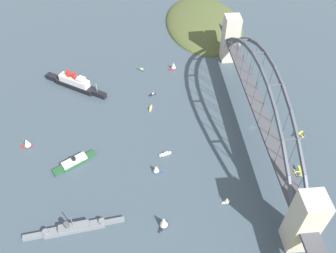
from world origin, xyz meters
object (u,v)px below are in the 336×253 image
(small_boat_4, at_px, (27,143))
(small_boat_8, at_px, (165,154))
(small_boat_1, at_px, (164,222))
(harbor_arch_bridge, at_px, (258,105))
(small_boat_7, at_px, (227,200))
(ocean_liner, at_px, (75,83))
(small_boat_6, at_px, (156,169))
(harbor_ferry_steamer, at_px, (74,162))
(seaplane_second_in_formation, at_px, (300,135))
(naval_cruiser, at_px, (74,228))
(small_boat_0, at_px, (153,94))
(small_boat_2, at_px, (141,70))
(small_boat_3, at_px, (151,108))
(seaplane_taxiing_near_bridge, at_px, (299,172))
(small_boat_5, at_px, (173,66))

(small_boat_4, bearing_deg, small_boat_8, -99.31)
(small_boat_1, distance_m, small_boat_4, 143.42)
(harbor_arch_bridge, xyz_separation_m, small_boat_7, (-77.74, 40.48, -25.36))
(ocean_liner, xyz_separation_m, small_boat_6, (-117.82, -78.05, -1.91))
(harbor_ferry_steamer, bearing_deg, small_boat_8, -87.41)
(harbor_ferry_steamer, xyz_separation_m, small_boat_4, (23.29, 43.25, 2.45))
(ocean_liner, xyz_separation_m, small_boat_4, (-80.05, 33.57, -1.28))
(harbor_arch_bridge, relative_size, ocean_liner, 4.31)
(small_boat_1, height_order, small_boat_4, small_boat_1)
(seaplane_second_in_formation, distance_m, small_boat_1, 151.72)
(naval_cruiser, distance_m, small_boat_0, 159.49)
(naval_cruiser, bearing_deg, small_boat_7, -83.39)
(naval_cruiser, xyz_separation_m, small_boat_2, (189.85, -54.29, -1.87))
(naval_cruiser, xyz_separation_m, seaplane_second_in_formation, (76.01, -194.68, -0.74))
(small_boat_6, bearing_deg, harbor_arch_bridge, -64.68)
(harbor_arch_bridge, height_order, seaplane_second_in_formation, harbor_arch_bridge)
(harbor_ferry_steamer, xyz_separation_m, seaplane_second_in_formation, (14.37, -200.77, -0.16))
(naval_cruiser, relative_size, small_boat_4, 6.87)
(naval_cruiser, bearing_deg, small_boat_3, -26.23)
(ocean_liner, distance_m, small_boat_6, 141.34)
(seaplane_second_in_formation, relative_size, small_boat_0, 1.24)
(small_boat_3, bearing_deg, small_boat_8, -170.60)
(ocean_liner, distance_m, seaplane_taxiing_near_bridge, 234.55)
(naval_cruiser, relative_size, small_boat_8, 6.68)
(small_boat_0, bearing_deg, seaplane_taxiing_near_bridge, -133.99)
(naval_cruiser, bearing_deg, small_boat_6, -52.87)
(small_boat_4, bearing_deg, small_boat_2, -44.65)
(small_boat_1, bearing_deg, seaplane_taxiing_near_bridge, -72.10)
(small_boat_6, bearing_deg, small_boat_4, 71.30)
(harbor_arch_bridge, distance_m, small_boat_5, 120.32)
(small_boat_4, height_order, small_boat_6, small_boat_4)
(harbor_ferry_steamer, bearing_deg, seaplane_second_in_formation, -85.91)
(small_boat_6, distance_m, small_boat_7, 62.27)
(harbor_arch_bridge, distance_m, seaplane_second_in_formation, 50.03)
(small_boat_0, height_order, small_boat_1, small_boat_1)
(seaplane_taxiing_near_bridge, height_order, small_boat_2, seaplane_taxiing_near_bridge)
(naval_cruiser, xyz_separation_m, small_boat_4, (84.93, 49.33, 1.87))
(small_boat_3, distance_m, small_boat_5, 70.86)
(seaplane_second_in_formation, bearing_deg, small_boat_8, 95.04)
(small_boat_6, bearing_deg, seaplane_second_in_formation, -77.70)
(ocean_liner, xyz_separation_m, small_boat_5, (24.51, -106.10, -1.78))
(ocean_liner, xyz_separation_m, small_boat_2, (24.88, -70.06, -5.02))
(small_boat_0, height_order, small_boat_2, small_boat_2)
(harbor_arch_bridge, distance_m, small_boat_3, 103.20)
(small_boat_3, bearing_deg, small_boat_0, -8.26)
(seaplane_second_in_formation, bearing_deg, small_boat_7, 128.05)
(small_boat_4, distance_m, small_boat_7, 178.85)
(naval_cruiser, relative_size, harbor_ferry_steamer, 2.00)
(harbor_ferry_steamer, bearing_deg, harbor_arch_bridge, -79.67)
(small_boat_6, bearing_deg, small_boat_7, -122.96)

